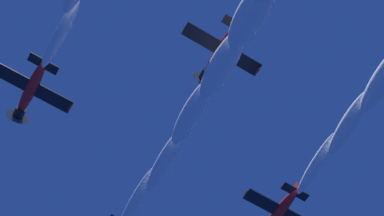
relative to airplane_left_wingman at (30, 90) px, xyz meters
name	(u,v)px	position (x,y,z in m)	size (l,w,h in m)	color
airplane_left_wingman	(30,90)	(0.00, 0.00, 0.00)	(8.76, 8.03, 2.99)	red
airplane_right_wingman	(278,213)	(26.63, -14.51, 0.91)	(8.76, 8.04, 3.07)	red
airplane_slot_tail	(220,52)	(7.59, -18.63, 1.77)	(8.76, 8.04, 3.07)	red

